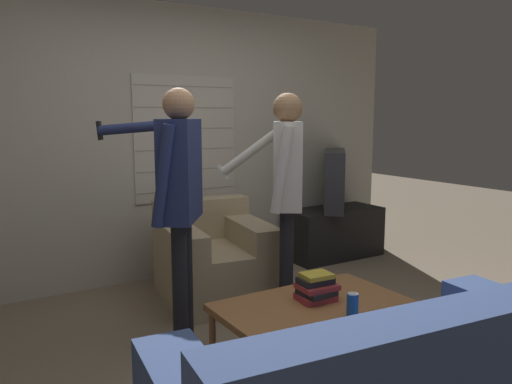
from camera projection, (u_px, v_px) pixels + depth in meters
name	position (u px, v px, depth m)	size (l,w,h in m)	color
ground_plane	(293.00, 359.00, 3.17)	(16.00, 16.00, 0.00)	#7F705B
wall_back	(170.00, 143.00, 4.70)	(5.20, 0.08, 2.55)	#BCB7A8
armchair_beige	(213.00, 259.00, 4.22)	(0.96, 1.02, 0.81)	tan
coffee_table	(312.00, 309.00, 2.96)	(1.12, 0.66, 0.43)	brown
tv_stand	(333.00, 233.00, 5.46)	(1.06, 0.49, 0.54)	black
tv	(334.00, 180.00, 5.37)	(0.71, 0.79, 0.63)	#2D2D33
person_left_standing	(179.00, 185.00, 3.19)	(0.59, 0.84, 1.71)	black
person_right_standing	(285.00, 179.00, 3.66)	(0.53, 0.70, 1.70)	black
book_stack	(316.00, 288.00, 2.99)	(0.25, 0.20, 0.16)	maroon
soda_can	(353.00, 304.00, 2.76)	(0.07, 0.07, 0.13)	#194C9E
spare_remote	(314.00, 294.00, 3.07)	(0.05, 0.13, 0.02)	white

